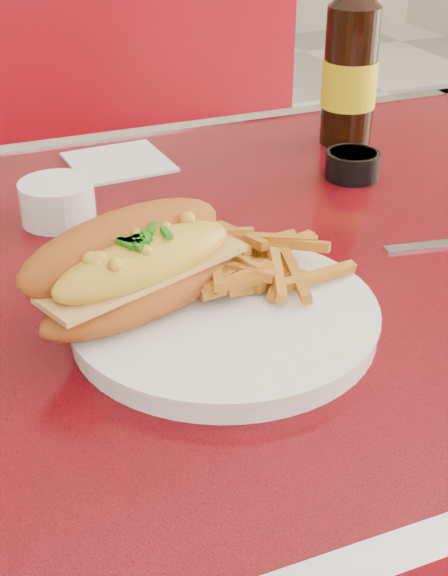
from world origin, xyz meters
name	(u,v)px	position (x,y,z in m)	size (l,w,h in m)	color
diner_table	(197,389)	(0.00, 0.00, 0.61)	(1.23, 0.83, 0.77)	red
booth_bench_far	(65,295)	(0.00, 0.81, 0.29)	(1.20, 0.51, 0.90)	maroon
dinner_plate	(224,317)	(-0.02, -0.12, 0.78)	(0.35, 0.35, 0.02)	white
mac_hoagie	(137,266)	(-0.08, -0.09, 0.83)	(0.23, 0.17, 0.09)	#AB541B
fries_pile	(252,258)	(0.03, -0.08, 0.81)	(0.12, 0.11, 0.04)	orange
fork	(198,287)	(-0.03, -0.08, 0.79)	(0.02, 0.15, 0.00)	silver
gravy_ramekin	(57,200)	(-0.11, 0.15, 0.79)	(0.08, 0.08, 0.05)	white
sauce_cup_right	(353,164)	(0.26, 0.14, 0.79)	(0.08, 0.08, 0.03)	black
beer_bottle	(351,63)	(0.32, 0.25, 0.88)	(0.09, 0.09, 0.29)	black
paper_napkin	(119,162)	(0.00, 0.29, 0.77)	(0.12, 0.12, 0.00)	white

